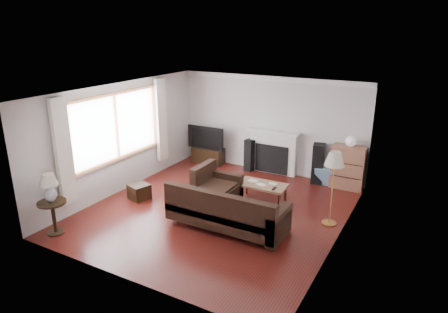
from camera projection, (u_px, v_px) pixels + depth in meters
The scene contains 17 objects.
room at pixel (217, 154), 8.00m from camera, with size 5.10×5.60×2.54m.
window at pixel (117, 127), 8.87m from camera, with size 0.12×2.74×1.54m, color brown.
curtain_near at pixel (63, 151), 7.63m from camera, with size 0.10×0.35×2.10m, color white.
curtain_far at pixel (161, 120), 10.15m from camera, with size 0.10×0.35×2.10m, color white.
fireplace at pixel (273, 152), 10.33m from camera, with size 1.40×0.26×1.15m, color white.
tv_stand at pixel (208, 155), 11.19m from camera, with size 0.89×0.40×0.45m, color black.
television at pixel (208, 137), 11.02m from camera, with size 1.10×0.14×0.63m, color black.
speaker_left at pixel (250, 155), 10.58m from camera, with size 0.23×0.28×0.84m, color black.
speaker_right at pixel (318, 164), 9.70m from camera, with size 0.27×0.33×0.99m, color black.
bookshelf at pixel (348, 167), 9.36m from camera, with size 0.76×0.36×1.04m, color #955F45.
globe_lamp at pixel (351, 141), 9.16m from camera, with size 0.24×0.24×0.24m, color white.
sectional_sofa at pixel (227, 209), 7.53m from camera, with size 2.46×1.80×0.80m, color black.
coffee_table at pixel (262, 193), 8.75m from camera, with size 1.06×0.58×0.41m, color #8B6242.
footstool at pixel (139, 192), 8.90m from camera, with size 0.40×0.40×0.33m, color black.
floor_lamp at pixel (332, 189), 7.58m from camera, with size 0.38×0.38×1.48m, color #C98C45.
side_table at pixel (54, 217), 7.36m from camera, with size 0.51×0.51×0.64m, color black.
table_lamp at pixel (50, 188), 7.18m from camera, with size 0.33×0.33×0.53m, color silver.
Camera 1 is at (3.82, -6.58, 3.71)m, focal length 32.00 mm.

